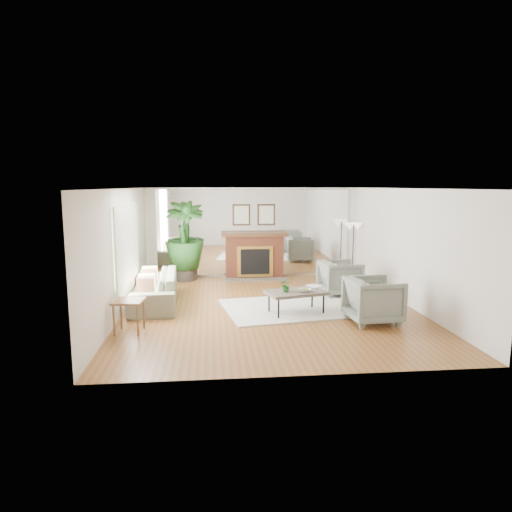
{
  "coord_description": "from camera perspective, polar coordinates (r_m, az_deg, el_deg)",
  "views": [
    {
      "loc": [
        -1.19,
        -9.28,
        2.56
      ],
      "look_at": [
        -0.22,
        0.6,
        1.02
      ],
      "focal_mm": 32.0,
      "sensor_mm": 36.0,
      "label": 1
    }
  ],
  "objects": [
    {
      "name": "mirror_panel",
      "position": [
        12.88,
        -0.28,
        2.97
      ],
      "size": [
        5.4,
        0.04,
        2.4
      ],
      "primitive_type": "cube",
      "color": "silver",
      "rests_on": "wall_back"
    },
    {
      "name": "armchair_back",
      "position": [
        10.94,
        10.48,
        -2.69
      ],
      "size": [
        0.97,
        0.94,
        0.81
      ],
      "primitive_type": "imported",
      "rotation": [
        0.0,
        0.0,
        1.66
      ],
      "color": "gray",
      "rests_on": "ground"
    },
    {
      "name": "ground",
      "position": [
        9.7,
        1.65,
        -6.49
      ],
      "size": [
        7.0,
        7.0,
        0.0
      ],
      "primitive_type": "plane",
      "color": "brown",
      "rests_on": "ground"
    },
    {
      "name": "potted_ficus",
      "position": [
        12.48,
        -8.96,
        2.21
      ],
      "size": [
        1.12,
        1.12,
        2.15
      ],
      "color": "#29241E",
      "rests_on": "ground"
    },
    {
      "name": "fireplace",
      "position": [
        12.74,
        -0.19,
        0.23
      ],
      "size": [
        1.85,
        0.83,
        2.05
      ],
      "color": "brown",
      "rests_on": "ground"
    },
    {
      "name": "armchair_front",
      "position": [
        8.89,
        14.48,
        -5.36
      ],
      "size": [
        1.01,
        0.98,
        0.85
      ],
      "primitive_type": "imported",
      "rotation": [
        0.0,
        0.0,
        1.65
      ],
      "color": "gray",
      "rests_on": "ground"
    },
    {
      "name": "wall_right",
      "position": [
        10.27,
        18.47,
        1.02
      ],
      "size": [
        0.02,
        7.0,
        2.5
      ],
      "primitive_type": "cube",
      "color": "silver",
      "rests_on": "ground"
    },
    {
      "name": "area_rug",
      "position": [
        9.7,
        4.78,
        -6.43
      ],
      "size": [
        3.18,
        2.5,
        0.03
      ],
      "primitive_type": "cube",
      "rotation": [
        0.0,
        0.0,
        0.17
      ],
      "color": "beige",
      "rests_on": "ground"
    },
    {
      "name": "sofa",
      "position": [
        10.15,
        -12.63,
        -3.97
      ],
      "size": [
        1.08,
        2.47,
        0.71
      ],
      "primitive_type": "imported",
      "rotation": [
        0.0,
        0.0,
        -1.51
      ],
      "color": "gray",
      "rests_on": "ground"
    },
    {
      "name": "coffee_table",
      "position": [
        9.19,
        5.05,
        -4.62
      ],
      "size": [
        1.31,
        0.96,
        0.47
      ],
      "rotation": [
        0.0,
        0.0,
        0.26
      ],
      "color": "#5F544B",
      "rests_on": "ground"
    },
    {
      "name": "book",
      "position": [
        9.53,
        6.81,
        -3.86
      ],
      "size": [
        0.36,
        0.39,
        0.02
      ],
      "primitive_type": "imported",
      "rotation": [
        0.0,
        0.0,
        0.51
      ],
      "color": "olive",
      "rests_on": "coffee_table"
    },
    {
      "name": "wall_left",
      "position": [
        9.55,
        -16.42,
        0.56
      ],
      "size": [
        0.02,
        7.0,
        2.5
      ],
      "primitive_type": "cube",
      "color": "silver",
      "rests_on": "ground"
    },
    {
      "name": "floor_lamp",
      "position": [
        12.81,
        12.1,
        3.07
      ],
      "size": [
        0.5,
        0.28,
        1.55
      ],
      "color": "black",
      "rests_on": "ground"
    },
    {
      "name": "wall_back",
      "position": [
        12.9,
        -0.29,
        2.98
      ],
      "size": [
        6.0,
        0.02,
        2.5
      ],
      "primitive_type": "cube",
      "color": "silver",
      "rests_on": "ground"
    },
    {
      "name": "fruit_bowl",
      "position": [
        9.13,
        6.12,
        -4.29
      ],
      "size": [
        0.31,
        0.31,
        0.06
      ],
      "primitive_type": "imported",
      "rotation": [
        0.0,
        0.0,
        -0.31
      ],
      "color": "olive",
      "rests_on": "coffee_table"
    },
    {
      "name": "tabletop_plant",
      "position": [
        9.08,
        3.76,
        -3.62
      ],
      "size": [
        0.29,
        0.26,
        0.28
      ],
      "primitive_type": "imported",
      "rotation": [
        0.0,
        0.0,
        0.21
      ],
      "color": "#275920",
      "rests_on": "coffee_table"
    },
    {
      "name": "side_table",
      "position": [
        8.31,
        -15.62,
        -5.95
      ],
      "size": [
        0.56,
        0.56,
        0.58
      ],
      "rotation": [
        0.0,
        0.0,
        -0.11
      ],
      "color": "olive",
      "rests_on": "ground"
    },
    {
      "name": "window_panel",
      "position": [
        9.92,
        -15.85,
        1.46
      ],
      "size": [
        0.04,
        2.4,
        1.5
      ],
      "primitive_type": "cube",
      "color": "#B2E09E",
      "rests_on": "wall_left"
    }
  ]
}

